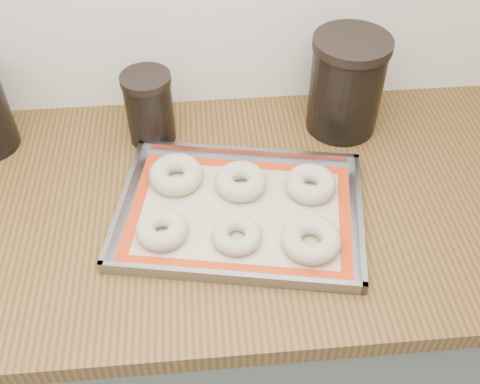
{
  "coord_description": "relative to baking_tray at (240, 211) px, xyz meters",
  "views": [
    {
      "loc": [
        0.04,
        0.91,
        1.7
      ],
      "look_at": [
        0.1,
        1.63,
        0.96
      ],
      "focal_mm": 42.0,
      "sensor_mm": 36.0,
      "label": 1
    }
  ],
  "objects": [
    {
      "name": "canister_mid",
      "position": [
        -0.17,
        0.24,
        0.07
      ],
      "size": [
        0.1,
        0.1,
        0.16
      ],
      "color": "black",
      "rests_on": "countertop"
    },
    {
      "name": "bagel_back_mid",
      "position": [
        0.01,
        0.07,
        0.02
      ],
      "size": [
        0.13,
        0.13,
        0.04
      ],
      "primitive_type": "torus",
      "rotation": [
        0.0,
        0.0,
        -0.29
      ],
      "color": "#BCAE92",
      "rests_on": "baking_mat"
    },
    {
      "name": "bagel_back_right",
      "position": [
        0.14,
        0.05,
        0.02
      ],
      "size": [
        0.1,
        0.1,
        0.04
      ],
      "primitive_type": "torus",
      "rotation": [
        0.0,
        0.0,
        0.01
      ],
      "color": "#BCAE92",
      "rests_on": "baking_mat"
    },
    {
      "name": "bagel_front_right",
      "position": [
        0.12,
        -0.09,
        0.02
      ],
      "size": [
        0.13,
        0.13,
        0.04
      ],
      "primitive_type": "torus",
      "rotation": [
        0.0,
        0.0,
        -0.3
      ],
      "color": "#BCAE92",
      "rests_on": "baking_mat"
    },
    {
      "name": "bagel_back_left",
      "position": [
        -0.12,
        0.1,
        0.02
      ],
      "size": [
        0.12,
        0.12,
        0.04
      ],
      "primitive_type": "torus",
      "rotation": [
        0.0,
        0.0,
        -0.14
      ],
      "color": "#BCAE92",
      "rests_on": "baking_mat"
    },
    {
      "name": "cabinet",
      "position": [
        -0.1,
        0.05,
        -0.48
      ],
      "size": [
        3.0,
        0.65,
        0.86
      ],
      "primitive_type": "cube",
      "color": "slate",
      "rests_on": "floor"
    },
    {
      "name": "canister_right",
      "position": [
        0.25,
        0.25,
        0.1
      ],
      "size": [
        0.16,
        0.16,
        0.22
      ],
      "color": "black",
      "rests_on": "countertop"
    },
    {
      "name": "bagel_front_mid",
      "position": [
        -0.01,
        -0.07,
        0.01
      ],
      "size": [
        0.11,
        0.11,
        0.03
      ],
      "primitive_type": "torus",
      "rotation": [
        0.0,
        0.0,
        -0.25
      ],
      "color": "#BCAE92",
      "rests_on": "baking_mat"
    },
    {
      "name": "baking_tray",
      "position": [
        0.0,
        0.0,
        0.0
      ],
      "size": [
        0.51,
        0.41,
        0.03
      ],
      "rotation": [
        0.0,
        0.0,
        -0.19
      ],
      "color": "gray",
      "rests_on": "countertop"
    },
    {
      "name": "baking_mat",
      "position": [
        0.0,
        0.0,
        -0.0
      ],
      "size": [
        0.47,
        0.36,
        0.0
      ],
      "rotation": [
        0.0,
        0.0,
        -0.19
      ],
      "color": "#C6B793",
      "rests_on": "baking_tray"
    },
    {
      "name": "countertop",
      "position": [
        -0.1,
        0.05,
        -0.03
      ],
      "size": [
        3.06,
        0.68,
        0.04
      ],
      "primitive_type": "cube",
      "color": "brown",
      "rests_on": "cabinet"
    },
    {
      "name": "bagel_front_left",
      "position": [
        -0.15,
        -0.05,
        0.02
      ],
      "size": [
        0.12,
        0.12,
        0.04
      ],
      "primitive_type": "torus",
      "rotation": [
        0.0,
        0.0,
        -0.26
      ],
      "color": "#BCAE92",
      "rests_on": "baking_mat"
    }
  ]
}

